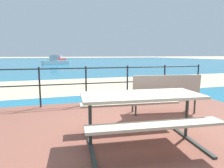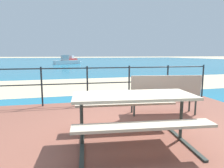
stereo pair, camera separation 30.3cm
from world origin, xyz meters
name	(u,v)px [view 1 (the left image)]	position (x,y,z in m)	size (l,w,h in m)	color
ground_plane	(142,138)	(0.00, 0.00, 0.00)	(240.00, 240.00, 0.00)	beige
patio_paving	(142,137)	(0.00, 0.00, 0.03)	(6.40, 5.20, 0.06)	brown
sea_water	(63,61)	(0.00, 40.00, 0.01)	(90.00, 90.00, 0.01)	teal
beach_strip	(87,85)	(0.00, 6.25, 0.01)	(54.00, 4.84, 0.01)	beige
picnic_table	(141,104)	(-0.13, -0.22, 0.65)	(1.89, 1.55, 0.76)	#BCAD93
park_bench	(165,91)	(1.00, 0.99, 0.59)	(1.58, 0.63, 0.90)	tan
railing_fence	(107,80)	(0.00, 2.37, 0.71)	(5.94, 0.04, 1.03)	#1E2328
boat_near	(59,60)	(-0.74, 35.60, 0.39)	(2.56, 4.56, 1.21)	red
boat_mid	(56,62)	(-1.35, 27.01, 0.40)	(4.22, 2.56, 1.30)	silver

